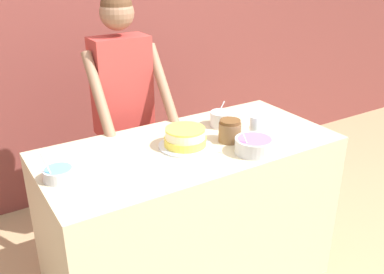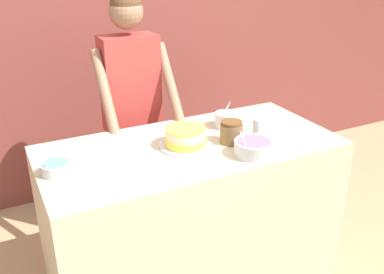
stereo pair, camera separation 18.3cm
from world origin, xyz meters
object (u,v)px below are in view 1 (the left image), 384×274
frosting_bowl_blue (59,173)px  frosting_bowl_purple (254,145)px  drinking_glass (256,127)px  stoneware_jar (230,131)px  cake (185,138)px  ceramic_plate (273,128)px  person_baker (123,98)px  frosting_bowl_white (222,118)px

frosting_bowl_blue → frosting_bowl_purple: same height
drinking_glass → stoneware_jar: bearing=166.2°
cake → ceramic_plate: cake is taller
frosting_bowl_purple → cake: bearing=136.7°
stoneware_jar → person_baker: bearing=114.0°
person_baker → ceramic_plate: size_ratio=6.61×
drinking_glass → cake: bearing=165.4°
frosting_bowl_white → ceramic_plate: bearing=-39.8°
cake → ceramic_plate: size_ratio=1.11×
frosting_bowl_blue → cake: bearing=0.1°
person_baker → frosting_bowl_purple: (0.34, -0.90, -0.06)m
person_baker → frosting_bowl_blue: (-0.60, -0.65, -0.07)m
frosting_bowl_white → person_baker: bearing=128.8°
frosting_bowl_white → drinking_glass: bearing=-76.1°
frosting_bowl_blue → frosting_bowl_white: size_ratio=1.03×
cake → frosting_bowl_blue: (-0.68, -0.00, -0.02)m
person_baker → stoneware_jar: size_ratio=13.87×
person_baker → frosting_bowl_purple: size_ratio=8.41×
cake → frosting_bowl_blue: 0.68m
person_baker → cake: size_ratio=5.97×
cake → person_baker: bearing=96.3°
person_baker → cake: 0.65m
person_baker → drinking_glass: (0.47, -0.75, -0.04)m
frosting_bowl_white → cake: bearing=-157.7°
stoneware_jar → cake: bearing=164.8°
ceramic_plate → person_baker: bearing=132.4°
frosting_bowl_purple → ceramic_plate: bearing=32.8°
frosting_bowl_blue → stoneware_jar: 0.92m
cake → frosting_bowl_white: (0.34, 0.14, -0.00)m
ceramic_plate → stoneware_jar: stoneware_jar is taller
frosting_bowl_white → stoneware_jar: bearing=-114.2°
drinking_glass → stoneware_jar: 0.16m
cake → frosting_bowl_blue: size_ratio=2.00×
frosting_bowl_blue → person_baker: bearing=47.0°
person_baker → ceramic_plate: (0.64, -0.70, -0.10)m
frosting_bowl_blue → frosting_bowl_purple: size_ratio=0.71×
cake → ceramic_plate: 0.57m
frosting_bowl_blue → frosting_bowl_white: bearing=7.8°
person_baker → stoneware_jar: 0.78m
frosting_bowl_blue → frosting_bowl_white: frosting_bowl_blue is taller
stoneware_jar → frosting_bowl_blue: bearing=176.0°
frosting_bowl_purple → drinking_glass: frosting_bowl_purple is taller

